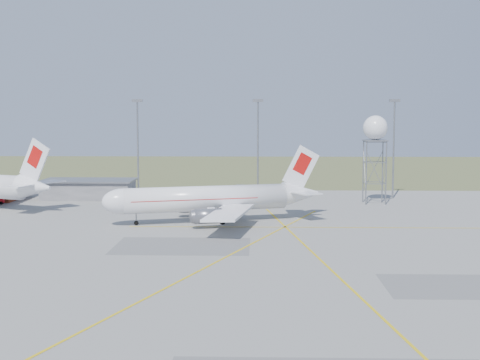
{
  "coord_description": "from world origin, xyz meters",
  "views": [
    {
      "loc": [
        -9.89,
        -72.3,
        17.58
      ],
      "look_at": [
        -12.99,
        40.0,
        6.35
      ],
      "focal_mm": 50.0,
      "sensor_mm": 36.0,
      "label": 1
    }
  ],
  "objects": [
    {
      "name": "airliner_main",
      "position": [
        -17.79,
        34.67,
        3.77
      ],
      "size": [
        35.56,
        33.66,
        12.31
      ],
      "rotation": [
        0.0,
        0.0,
        3.44
      ],
      "color": "white",
      "rests_on": "ground"
    },
    {
      "name": "ground",
      "position": [
        0.0,
        0.0,
        0.0
      ],
      "size": [
        400.0,
        400.0,
        0.0
      ],
      "primitive_type": "plane",
      "color": "#9A9995",
      "rests_on": "ground"
    },
    {
      "name": "mast_b",
      "position": [
        -10.0,
        66.0,
        12.07
      ],
      "size": [
        2.2,
        0.5,
        20.5
      ],
      "color": "gray",
      "rests_on": "ground"
    },
    {
      "name": "mast_c",
      "position": [
        18.0,
        66.0,
        12.07
      ],
      "size": [
        2.2,
        0.5,
        20.5
      ],
      "color": "gray",
      "rests_on": "ground"
    },
    {
      "name": "mast_a",
      "position": [
        -35.0,
        66.0,
        12.07
      ],
      "size": [
        2.2,
        0.5,
        20.5
      ],
      "color": "gray",
      "rests_on": "ground"
    },
    {
      "name": "radar_tower",
      "position": [
        12.76,
        57.94,
        9.65
      ],
      "size": [
        4.75,
        4.75,
        17.19
      ],
      "color": "gray",
      "rests_on": "ground"
    },
    {
      "name": "fire_truck",
      "position": [
        -11.06,
        58.72,
        1.66
      ],
      "size": [
        9.13,
        5.44,
        3.46
      ],
      "rotation": [
        0.0,
        0.0,
        -0.3
      ],
      "color": "yellow",
      "rests_on": "ground"
    },
    {
      "name": "grass_strip",
      "position": [
        0.0,
        140.0,
        0.01
      ],
      "size": [
        400.0,
        120.0,
        0.03
      ],
      "primitive_type": "cube",
      "color": "#586336",
      "rests_on": "ground"
    },
    {
      "name": "building_grey",
      "position": [
        -45.0,
        64.0,
        1.97
      ],
      "size": [
        19.0,
        10.0,
        3.9
      ],
      "color": "gray",
      "rests_on": "ground"
    }
  ]
}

